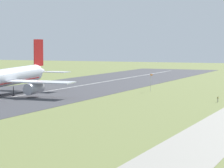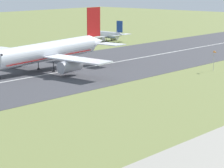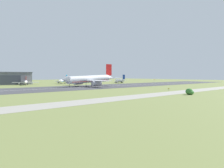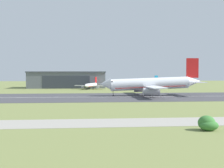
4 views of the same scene
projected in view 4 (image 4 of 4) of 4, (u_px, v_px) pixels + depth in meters
The scene contains 9 objects.
ground_plane at pixel (173, 110), 100.02m from camera, with size 640.19×640.19×0.00m, color olive.
runway_strip at pixel (142, 97), 151.90m from camera, with size 400.19×52.90×0.06m, color #3D3D42.
runway_centreline at pixel (142, 97), 151.90m from camera, with size 360.17×0.70×0.01m, color silver.
taxiway_road at pixel (201, 121), 76.23m from camera, with size 300.14×12.70×0.05m, color gray.
hangar_building at pixel (67, 80), 239.05m from camera, with size 58.23×26.90×12.50m.
airplane_landing at pixel (150, 84), 157.41m from camera, with size 52.13×51.81×19.14m.
airplane_parked_west at pixel (148, 84), 221.67m from camera, with size 20.43×19.57×9.56m.
airplane_parked_east at pixel (91, 85), 217.43m from camera, with size 22.86×22.31×8.46m.
shrub_clump at pixel (207, 124), 64.48m from camera, with size 4.05×3.78×3.06m.
Camera 4 is at (-28.89, -45.19, 12.11)m, focal length 50.00 mm.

